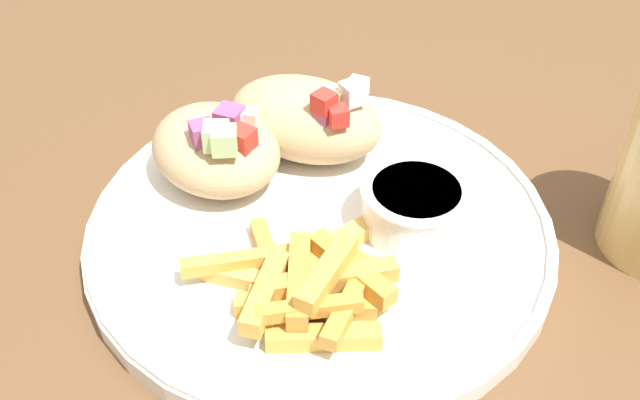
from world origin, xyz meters
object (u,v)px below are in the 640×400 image
Objects in this scene: pita_sandwich_near at (216,148)px; fries_pile at (306,285)px; plate at (320,227)px; pita_sandwich_far at (306,118)px; sauce_ramekin at (415,202)px.

pita_sandwich_near reaches higher than fries_pile.
pita_sandwich_near is (-0.08, -0.03, 0.03)m from plate.
pita_sandwich_far is at bearing 152.34° from plate.
sauce_ramekin is at bearing -24.62° from pita_sandwich_far.
pita_sandwich_near is 1.50× the size of sauce_ramekin.
plate is at bearing 13.06° from pita_sandwich_near.
fries_pile is (0.12, -0.08, -0.02)m from pita_sandwich_far.
pita_sandwich_far reaches higher than pita_sandwich_near.
fries_pile is at bearing -81.48° from sauce_ramekin.
plate is at bearing 138.05° from fries_pile.
plate is 2.82× the size of pita_sandwich_near.
fries_pile reaches higher than plate.
fries_pile is (0.13, -0.01, -0.02)m from pita_sandwich_near.
pita_sandwich_near is at bearing -144.80° from sauce_ramekin.
sauce_ramekin is at bearing 98.52° from fries_pile.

